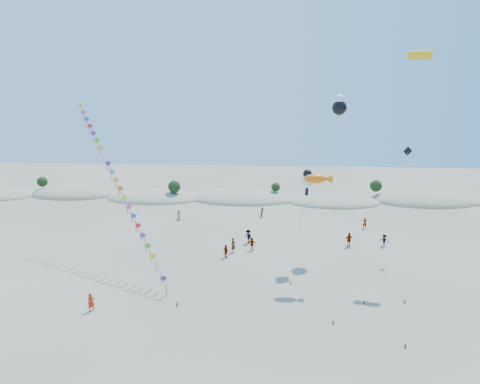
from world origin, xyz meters
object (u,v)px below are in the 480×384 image
(kite_train, at_px, (117,182))
(fish_kite, at_px, (318,179))
(flyer_foreground, at_px, (91,302))
(parafoil_kite, at_px, (420,60))

(kite_train, relative_size, fish_kite, 1.62)
(kite_train, bearing_deg, flyer_foreground, -84.20)
(kite_train, distance_m, flyer_foreground, 13.59)
(kite_train, distance_m, parafoil_kite, 33.82)
(kite_train, bearing_deg, parafoil_kite, 3.80)
(fish_kite, distance_m, parafoil_kite, 15.96)
(fish_kite, xyz_separation_m, flyer_foreground, (-20.13, -7.84, -9.66))
(parafoil_kite, bearing_deg, flyer_foreground, -157.29)
(flyer_foreground, bearing_deg, fish_kite, -24.15)
(fish_kite, relative_size, parafoil_kite, 0.48)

